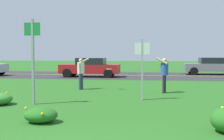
# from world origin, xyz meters

# --- Properties ---
(ground_plane) EXTENTS (120.00, 120.00, 0.00)m
(ground_plane) POSITION_xyz_m (0.00, 9.60, 0.00)
(ground_plane) COLOR #26601E
(highway_strip) EXTENTS (120.00, 8.38, 0.01)m
(highway_strip) POSITION_xyz_m (0.00, 19.20, 0.00)
(highway_strip) COLOR #2D2D30
(highway_strip) RESTS_ON ground
(highway_center_stripe) EXTENTS (120.00, 0.16, 0.00)m
(highway_center_stripe) POSITION_xyz_m (0.00, 19.20, 0.01)
(highway_center_stripe) COLOR yellow
(highway_center_stripe) RESTS_ON ground
(daylily_clump_mid_left) EXTENTS (0.86, 0.70, 0.40)m
(daylily_clump_mid_left) POSITION_xyz_m (-1.46, 3.01, 0.19)
(daylily_clump_mid_left) COLOR #23661E
(daylily_clump_mid_left) RESTS_ON ground
(sign_post_near_path) EXTENTS (0.56, 0.10, 2.94)m
(sign_post_near_path) POSITION_xyz_m (-2.73, 5.45, 1.76)
(sign_post_near_path) COLOR #93969B
(sign_post_near_path) RESTS_ON ground
(sign_post_by_roadside) EXTENTS (0.56, 0.10, 2.30)m
(sign_post_by_roadside) POSITION_xyz_m (0.96, 6.91, 1.40)
(sign_post_by_roadside) COLOR #93969B
(sign_post_by_roadside) RESTS_ON ground
(person_thrower_white_shirt) EXTENTS (0.55, 0.52, 1.56)m
(person_thrower_white_shirt) POSITION_xyz_m (-2.13, 9.69, 0.92)
(person_thrower_white_shirt) COLOR silver
(person_thrower_white_shirt) RESTS_ON ground
(person_catcher_blue_shirt) EXTENTS (0.55, 0.52, 1.61)m
(person_catcher_blue_shirt) POSITION_xyz_m (1.87, 8.99, 0.93)
(person_catcher_blue_shirt) COLOR #2D4C9E
(person_catcher_blue_shirt) RESTS_ON ground
(frisbee_pale_blue) EXTENTS (0.27, 0.27, 0.09)m
(frisbee_pale_blue) POSITION_xyz_m (-0.75, 9.76, 1.00)
(frisbee_pale_blue) COLOR #ADD6E5
(car_gray_center_left) EXTENTS (4.50, 2.00, 1.45)m
(car_gray_center_left) POSITION_xyz_m (6.35, 21.08, 0.74)
(car_gray_center_left) COLOR slate
(car_gray_center_left) RESTS_ON ground
(car_red_center_right) EXTENTS (4.50, 2.00, 1.45)m
(car_red_center_right) POSITION_xyz_m (-3.37, 17.31, 0.74)
(car_red_center_right) COLOR maroon
(car_red_center_right) RESTS_ON ground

